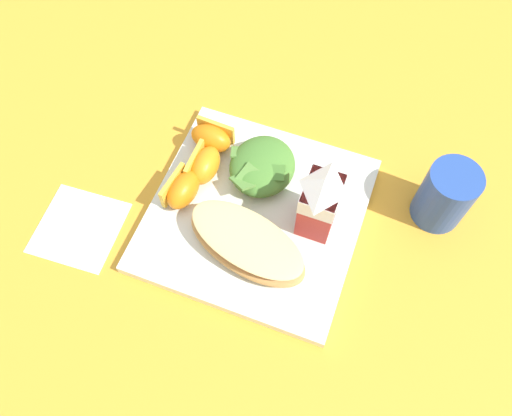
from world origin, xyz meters
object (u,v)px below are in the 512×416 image
cheesy_pizza_bread (247,243)px  drinking_blue_cup (445,196)px  milk_carton (321,200)px  orange_wedge_middle (204,165)px  paper_napkin (79,227)px  orange_wedge_rear (182,189)px  white_plate (256,214)px  green_salad_pile (262,166)px  orange_wedge_front (212,137)px

cheesy_pizza_bread → drinking_blue_cup: 0.27m
milk_carton → drinking_blue_cup: milk_carton is taller
cheesy_pizza_bread → orange_wedge_middle: 0.13m
cheesy_pizza_bread → milk_carton: milk_carton is taller
paper_napkin → cheesy_pizza_bread: bearing=101.2°
orange_wedge_middle → orange_wedge_rear: bearing=-15.1°
paper_napkin → drinking_blue_cup: 0.49m
white_plate → milk_carton: bearing=99.7°
cheesy_pizza_bread → drinking_blue_cup: drinking_blue_cup is taller
paper_napkin → drinking_blue_cup: bearing=113.4°
orange_wedge_middle → orange_wedge_rear: size_ratio=0.94×
cheesy_pizza_bread → orange_wedge_middle: orange_wedge_middle is taller
orange_wedge_middle → orange_wedge_rear: 0.05m
milk_carton → drinking_blue_cup: 0.17m
paper_napkin → green_salad_pile: bearing=127.6°
cheesy_pizza_bread → green_salad_pile: 0.12m
green_salad_pile → orange_wedge_rear: (0.07, -0.09, -0.00)m
white_plate → paper_napkin: size_ratio=2.55×
white_plate → orange_wedge_front: bearing=-129.2°
orange_wedge_rear → drinking_blue_cup: (-0.11, 0.33, 0.01)m
green_salad_pile → orange_wedge_middle: green_salad_pile is taller
cheesy_pizza_bread → orange_wedge_rear: bearing=-111.3°
milk_carton → drinking_blue_cup: (-0.08, 0.15, -0.03)m
drinking_blue_cup → green_salad_pile: bearing=-81.8°
green_salad_pile → paper_napkin: bearing=-52.4°
orange_wedge_front → orange_wedge_rear: bearing=-2.3°
orange_wedge_rear → drinking_blue_cup: size_ratio=0.67×
milk_carton → orange_wedge_middle: size_ratio=1.82×
white_plate → green_salad_pile: size_ratio=2.63×
cheesy_pizza_bread → orange_wedge_rear: 0.12m
drinking_blue_cup → orange_wedge_middle: bearing=-79.2°
orange_wedge_front → paper_napkin: (0.18, -0.12, -0.03)m
orange_wedge_front → paper_napkin: bearing=-34.4°
white_plate → orange_wedge_front: orange_wedge_front is taller
milk_carton → cheesy_pizza_bread: bearing=-46.0°
cheesy_pizza_bread → green_salad_pile: size_ratio=1.73×
white_plate → orange_wedge_rear: orange_wedge_rear is taller
milk_carton → paper_napkin: milk_carton is taller
cheesy_pizza_bread → green_salad_pile: green_salad_pile is taller
orange_wedge_middle → paper_napkin: orange_wedge_middle is taller
milk_carton → paper_napkin: (0.12, -0.30, -0.07)m
green_salad_pile → orange_wedge_front: size_ratio=1.72×
orange_wedge_middle → orange_wedge_rear: (0.05, -0.01, 0.00)m
white_plate → orange_wedge_middle: (-0.03, -0.09, 0.03)m
green_salad_pile → drinking_blue_cup: bearing=98.2°
milk_carton → orange_wedge_rear: milk_carton is taller
white_plate → milk_carton: size_ratio=2.55×
white_plate → orange_wedge_middle: bearing=-110.4°
cheesy_pizza_bread → milk_carton: bearing=134.0°
green_salad_pile → milk_carton: size_ratio=0.97×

